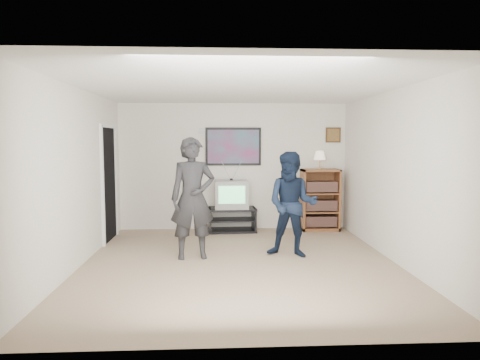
{
  "coord_description": "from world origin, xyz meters",
  "views": [
    {
      "loc": [
        -0.31,
        -6.0,
        1.76
      ],
      "look_at": [
        0.04,
        0.66,
        1.15
      ],
      "focal_mm": 32.0,
      "sensor_mm": 36.0,
      "label": 1
    }
  ],
  "objects": [
    {
      "name": "bookshelf",
      "position": [
        1.71,
        2.28,
        0.6
      ],
      "size": [
        0.74,
        0.42,
        1.21
      ],
      "primitive_type": null,
      "color": "brown",
      "rests_on": "room_shell"
    },
    {
      "name": "table_lamp",
      "position": [
        1.68,
        2.26,
        1.39
      ],
      "size": [
        0.23,
        0.23,
        0.36
      ],
      "primitive_type": null,
      "color": "beige",
      "rests_on": "bookshelf"
    },
    {
      "name": "air_vent",
      "position": [
        -0.55,
        2.48,
        1.95
      ],
      "size": [
        0.28,
        0.02,
        0.14
      ],
      "primitive_type": "cube",
      "color": "white",
      "rests_on": "room_shell"
    },
    {
      "name": "doorway",
      "position": [
        -2.23,
        1.6,
        1.0
      ],
      "size": [
        0.03,
        0.85,
        2.0
      ],
      "primitive_type": "cube",
      "color": "black",
      "rests_on": "room_shell"
    },
    {
      "name": "crt_television",
      "position": [
        -0.05,
        2.23,
        0.73
      ],
      "size": [
        0.65,
        0.55,
        0.54
      ],
      "primitive_type": null,
      "rotation": [
        0.0,
        0.0,
        0.02
      ],
      "color": "gray",
      "rests_on": "media_stand"
    },
    {
      "name": "controller_right",
      "position": [
        0.85,
        0.62,
        0.97
      ],
      "size": [
        0.04,
        0.11,
        0.03
      ],
      "primitive_type": "cube",
      "rotation": [
        0.0,
        0.0,
        0.11
      ],
      "color": "white",
      "rests_on": "person_short"
    },
    {
      "name": "small_picture",
      "position": [
        2.0,
        2.48,
        1.88
      ],
      "size": [
        0.3,
        0.03,
        0.3
      ],
      "primitive_type": "cube",
      "color": "#342410",
      "rests_on": "room_shell"
    },
    {
      "name": "person_short",
      "position": [
        0.81,
        0.37,
        0.8
      ],
      "size": [
        0.93,
        0.83,
        1.6
      ],
      "primitive_type": "imported",
      "rotation": [
        0.0,
        0.0,
        -0.33
      ],
      "color": "black",
      "rests_on": "room_shell"
    },
    {
      "name": "controller_left",
      "position": [
        -0.63,
        0.56,
        1.18
      ],
      "size": [
        0.07,
        0.12,
        0.03
      ],
      "primitive_type": "cube",
      "rotation": [
        0.0,
        0.0,
        0.35
      ],
      "color": "white",
      "rests_on": "person_tall"
    },
    {
      "name": "room_shell",
      "position": [
        0.0,
        0.35,
        1.25
      ],
      "size": [
        4.51,
        5.0,
        2.51
      ],
      "color": "#775E4C",
      "rests_on": "ground"
    },
    {
      "name": "media_stand",
      "position": [
        -0.04,
        2.23,
        0.23
      ],
      "size": [
        0.95,
        0.57,
        0.46
      ],
      "rotation": [
        0.0,
        0.0,
        0.06
      ],
      "color": "black",
      "rests_on": "room_shell"
    },
    {
      "name": "person_tall",
      "position": [
        -0.68,
        0.36,
        0.91
      ],
      "size": [
        0.72,
        0.54,
        1.82
      ],
      "primitive_type": "imported",
      "rotation": [
        0.0,
        0.0,
        0.16
      ],
      "color": "black",
      "rests_on": "room_shell"
    },
    {
      "name": "poster",
      "position": [
        0.0,
        2.48,
        1.65
      ],
      "size": [
        1.1,
        0.03,
        0.75
      ],
      "primitive_type": "cube",
      "color": "black",
      "rests_on": "room_shell"
    }
  ]
}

